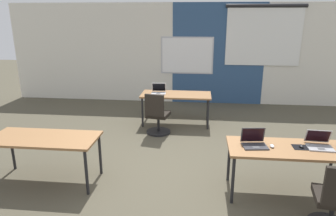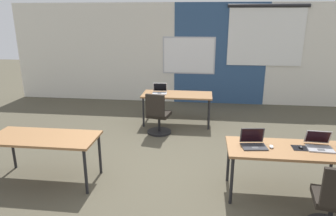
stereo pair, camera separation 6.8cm
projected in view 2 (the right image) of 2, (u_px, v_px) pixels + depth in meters
The scene contains 13 objects.
ground_plane at pixel (165, 167), 5.10m from camera, with size 24.00×24.00×0.00m.
back_wall_assembly at pixel (185, 54), 8.66m from camera, with size 10.00×0.27×2.80m.
desk_near_left at pixel (44, 140), 4.53m from camera, with size 1.60×0.70×0.72m.
desk_near_right at pixel (286, 152), 4.14m from camera, with size 1.60×0.70×0.72m.
desk_far_center at pixel (177, 96), 6.99m from camera, with size 1.60×0.70×0.72m.
laptop_near_right_inner at pixel (253, 143), 4.17m from camera, with size 0.36×0.31×0.24m.
mouse_near_right_inner at pixel (271, 147), 4.13m from camera, with size 0.06×0.10×0.03m.
laptop_near_right_end at pixel (319, 145), 4.12m from camera, with size 0.35×0.34×0.22m.
mousepad_near_right_end at pixel (301, 148), 4.12m from camera, with size 0.22×0.19×0.00m.
mouse_near_right_end at pixel (301, 147), 4.11m from camera, with size 0.07×0.11×0.03m.
chair_near_right_end at pixel (334, 206), 3.44m from camera, with size 0.52×0.57×0.92m.
laptop_far_left at pixel (160, 91), 7.04m from camera, with size 0.35×0.33×0.23m.
chair_far_left at pixel (158, 117), 6.44m from camera, with size 0.52×0.57×0.92m.
Camera 2 is at (0.59, -4.54, 2.44)m, focal length 32.41 mm.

